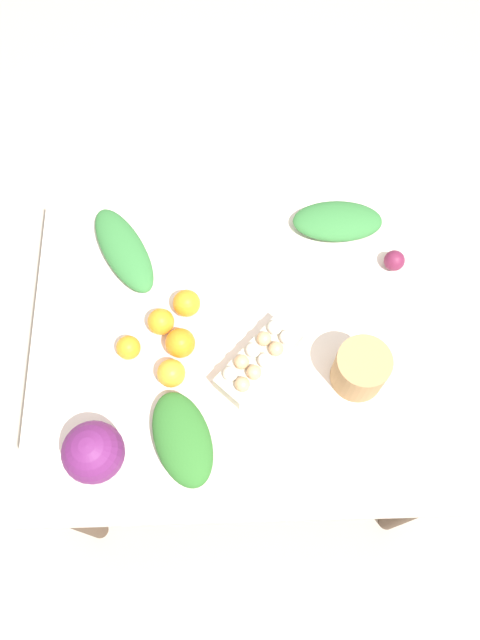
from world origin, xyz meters
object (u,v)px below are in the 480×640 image
Objects in this scene: greens_bunch_beet_tops at (124,250)px; orange_1 at (180,343)px; greens_bunch_chard at (182,439)px; beet_root at (394,261)px; orange_0 at (171,373)px; orange_4 at (187,303)px; cabbage_purple at (93,452)px; greens_bunch_scallion at (337,221)px; orange_2 at (128,348)px; orange_3 at (161,322)px; paper_bag at (361,369)px; egg_carton at (259,359)px.

orange_1 is (-0.17, 0.30, 0.01)m from greens_bunch_beet_tops.
greens_bunch_beet_tops is at bearing -72.58° from greens_bunch_chard.
beet_root is (-0.79, 0.06, -0.00)m from greens_bunch_beet_tops.
greens_bunch_chard is 0.18m from orange_0.
cabbage_purple is at bearing 61.72° from orange_4.
greens_bunch_scallion is 0.52m from orange_4.
orange_3 is at bearing -140.11° from orange_2.
beet_root is 0.70m from orange_3.
greens_bunch_beet_tops is (0.18, -0.56, -0.00)m from greens_bunch_chard.
paper_bag is at bearing 154.69° from orange_4.
cabbage_purple reaches higher than greens_bunch_chard.
orange_2 is 0.20m from orange_4.
orange_0 reaches higher than greens_bunch_chard.
orange_3 reaches higher than greens_bunch_chard.
paper_bag is at bearing -160.73° from greens_bunch_chard.
greens_bunch_beet_tops is at bearing -64.01° from orange_3.
egg_carton is 0.29m from greens_bunch_chard.
orange_3 is at bearing 37.03° from orange_4.
orange_0 is 1.03× the size of orange_3.
paper_bag is (-0.69, -0.20, -0.01)m from cabbage_purple.
orange_1 reaches higher than orange_3.
paper_bag is 1.75× the size of orange_1.
egg_carton is at bearing 155.88° from orange_3.
orange_0 is 1.14× the size of orange_2.
beet_root is 0.90× the size of orange_2.
orange_0 and orange_4 have the same top height.
beet_root is at bearing -112.46° from paper_bag.
orange_4 is at bearing 30.20° from greens_bunch_scallion.
greens_bunch_beet_tops is (-0.04, -0.60, -0.05)m from cabbage_purple.
paper_bag is 0.56m from orange_3.
cabbage_purple reaches higher than orange_3.
cabbage_purple reaches higher than greens_bunch_beet_tops.
orange_1 is at bearing 119.33° from greens_bunch_beet_tops.
greens_bunch_beet_tops is at bearing 7.22° from greens_bunch_scallion.
orange_2 is at bearing -59.65° from greens_bunch_chard.
beet_root is 0.79× the size of orange_0.
cabbage_purple is at bearing 49.08° from orange_0.
orange_4 is (-0.07, -0.05, 0.00)m from orange_3.
greens_bunch_chard reaches higher than greens_bunch_scallion.
orange_3 is (-0.09, -0.07, 0.00)m from orange_2.
orange_2 is (-0.03, 0.31, 0.00)m from greens_bunch_beet_tops.
cabbage_purple is 2.04× the size of orange_0.
paper_bag reaches higher than orange_1.
greens_bunch_scallion is at bearing -149.80° from orange_4.
orange_2 is at bearing 18.21° from beet_root.
cabbage_purple reaches higher than orange_2.
beet_root is at bearing -146.76° from cabbage_purple.
orange_2 is at bearing 32.57° from greens_bunch_scallion.
greens_bunch_scallion is 0.79m from greens_bunch_chard.
greens_bunch_beet_tops is at bearing -60.67° from orange_1.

